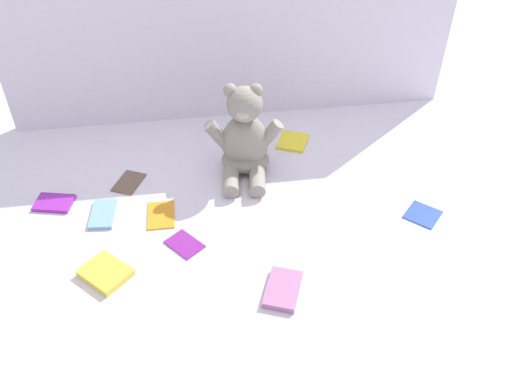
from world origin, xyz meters
The scene contains 12 objects.
ground_plane centered at (0.00, 0.00, 0.00)m, with size 3.20×3.20×0.00m, color silver.
backdrop_drape centered at (0.00, 0.49, 0.32)m, with size 1.56×0.03×0.63m, color silver.
teddy_bear centered at (-0.01, 0.14, 0.11)m, with size 0.25×0.23×0.30m.
book_case_0 centered at (0.18, 0.26, 0.01)m, with size 0.09×0.11×0.01m, color yellow.
book_case_1 centered at (0.03, -0.38, 0.01)m, with size 0.08×0.13×0.02m, color #A46498.
book_case_2 centered at (-0.42, -0.26, 0.01)m, with size 0.10×0.12×0.02m, color yellow.
book_case_3 centered at (-0.21, -0.18, 0.00)m, with size 0.07×0.10×0.01m, color #80248C.
book_case_4 centered at (0.49, -0.16, 0.00)m, with size 0.09×0.09×0.01m, color blue.
book_case_5 centered at (-0.28, -0.05, 0.00)m, with size 0.08×0.12×0.01m, color orange.
book_case_6 centered at (-0.59, 0.05, 0.01)m, with size 0.08×0.11×0.01m, color purple.
book_case_7 centered at (-0.45, -0.02, 0.01)m, with size 0.07×0.12×0.01m, color #76A4D4.
book_case_8 centered at (-0.38, 0.12, 0.00)m, with size 0.07×0.11×0.01m, color brown.
Camera 1 is at (-0.17, -1.26, 1.09)m, focal length 38.29 mm.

